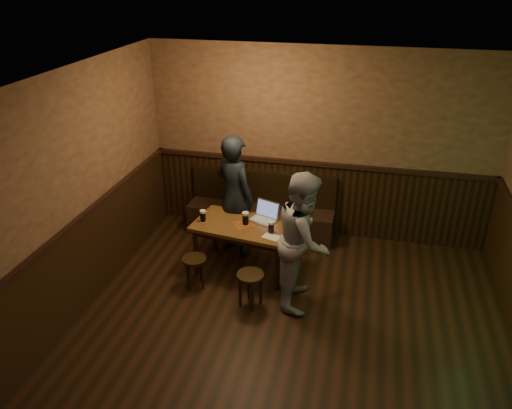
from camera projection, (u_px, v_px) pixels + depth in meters
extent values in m
cube|color=black|center=(277.00, 368.00, 5.17)|extent=(5.00, 6.00, 0.02)
cube|color=beige|center=(284.00, 100.00, 3.93)|extent=(5.00, 6.00, 0.02)
cube|color=#8B6646|center=(319.00, 145.00, 7.18)|extent=(5.00, 0.02, 2.80)
cube|color=#8B6646|center=(38.00, 222.00, 5.07)|extent=(0.02, 6.00, 2.80)
cube|color=black|center=(316.00, 199.00, 7.53)|extent=(4.98, 0.04, 1.10)
cube|color=black|center=(55.00, 291.00, 5.44)|extent=(0.04, 5.98, 1.10)
cube|color=black|center=(318.00, 164.00, 7.24)|extent=(4.98, 0.06, 0.06)
cube|color=black|center=(48.00, 246.00, 5.17)|extent=(0.06, 5.98, 0.06)
cube|color=black|center=(261.00, 221.00, 7.60)|extent=(2.20, 0.50, 0.45)
cube|color=black|center=(264.00, 187.00, 7.56)|extent=(2.20, 0.10, 0.50)
cube|color=#543918|center=(244.00, 226.00, 6.53)|extent=(1.38, 0.91, 0.05)
cube|color=black|center=(244.00, 230.00, 6.56)|extent=(1.26, 0.78, 0.07)
cube|color=maroon|center=(244.00, 224.00, 6.52)|extent=(0.34, 0.34, 0.00)
cylinder|color=black|center=(196.00, 251.00, 6.62)|extent=(0.06, 0.06, 0.65)
cylinder|color=black|center=(215.00, 231.00, 7.11)|extent=(0.06, 0.06, 0.65)
cylinder|color=black|center=(277.00, 268.00, 6.25)|extent=(0.06, 0.06, 0.65)
cylinder|color=black|center=(291.00, 246.00, 6.74)|extent=(0.06, 0.06, 0.65)
cylinder|color=black|center=(194.00, 259.00, 6.29)|extent=(0.39, 0.39, 0.04)
cylinder|color=black|center=(203.00, 275.00, 6.32)|extent=(0.03, 0.03, 0.40)
cylinder|color=black|center=(201.00, 268.00, 6.47)|extent=(0.03, 0.03, 0.40)
cylinder|color=black|center=(188.00, 270.00, 6.43)|extent=(0.03, 0.03, 0.40)
cylinder|color=black|center=(189.00, 277.00, 6.29)|extent=(0.03, 0.03, 0.40)
cylinder|color=black|center=(250.00, 275.00, 5.92)|extent=(0.43, 0.43, 0.04)
cylinder|color=black|center=(261.00, 289.00, 6.04)|extent=(0.03, 0.03, 0.43)
cylinder|color=black|center=(249.00, 284.00, 6.13)|extent=(0.03, 0.03, 0.43)
cylinder|color=black|center=(240.00, 291.00, 6.00)|extent=(0.03, 0.03, 0.43)
cylinder|color=black|center=(252.00, 296.00, 5.91)|extent=(0.03, 0.03, 0.43)
cylinder|color=#AE2415|center=(203.00, 221.00, 6.59)|extent=(0.10, 0.10, 0.00)
cylinder|color=silver|center=(203.00, 221.00, 6.59)|extent=(0.09, 0.09, 0.00)
cylinder|color=black|center=(203.00, 217.00, 6.56)|extent=(0.08, 0.08, 0.12)
cylinder|color=beige|center=(203.00, 211.00, 6.53)|extent=(0.08, 0.08, 0.03)
cylinder|color=#AE2415|center=(246.00, 224.00, 6.52)|extent=(0.11, 0.11, 0.00)
cylinder|color=silver|center=(246.00, 224.00, 6.51)|extent=(0.10, 0.10, 0.00)
cylinder|color=black|center=(246.00, 219.00, 6.48)|extent=(0.08, 0.08, 0.14)
cylinder|color=beige|center=(245.00, 213.00, 6.45)|extent=(0.09, 0.09, 0.03)
cylinder|color=#AE2415|center=(271.00, 232.00, 6.32)|extent=(0.10, 0.10, 0.00)
cylinder|color=silver|center=(271.00, 232.00, 6.32)|extent=(0.08, 0.08, 0.00)
cylinder|color=black|center=(271.00, 228.00, 6.29)|extent=(0.07, 0.07, 0.12)
cylinder|color=beige|center=(271.00, 223.00, 6.26)|extent=(0.08, 0.08, 0.03)
cube|color=silver|center=(263.00, 220.00, 6.60)|extent=(0.40, 0.34, 0.02)
cube|color=#B2B2B7|center=(263.00, 220.00, 6.59)|extent=(0.36, 0.28, 0.00)
cube|color=silver|center=(268.00, 209.00, 6.63)|extent=(0.35, 0.19, 0.22)
cube|color=#54629C|center=(267.00, 209.00, 6.62)|extent=(0.31, 0.16, 0.19)
cube|color=silver|center=(272.00, 237.00, 6.22)|extent=(0.26, 0.21, 0.00)
imported|color=black|center=(235.00, 196.00, 6.86)|extent=(0.76, 0.68, 1.75)
imported|color=#95959A|center=(304.00, 240.00, 5.85)|extent=(0.66, 0.84, 1.69)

